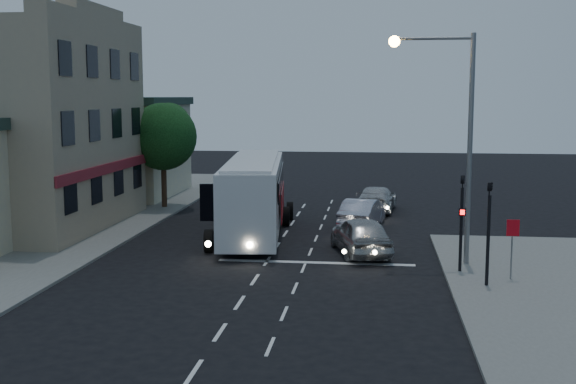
# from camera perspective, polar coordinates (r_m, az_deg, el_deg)

# --- Properties ---
(ground) EXTENTS (120.00, 120.00, 0.00)m
(ground) POSITION_cam_1_polar(r_m,az_deg,el_deg) (27.76, -2.29, -6.42)
(ground) COLOR black
(sidewalk_far) EXTENTS (12.00, 50.00, 0.12)m
(sidewalk_far) POSITION_cam_1_polar(r_m,az_deg,el_deg) (39.26, -19.41, -2.60)
(sidewalk_far) COLOR slate
(sidewalk_far) RESTS_ON ground
(road_markings) EXTENTS (8.00, 30.55, 0.01)m
(road_markings) POSITION_cam_1_polar(r_m,az_deg,el_deg) (30.78, 1.08, -5.00)
(road_markings) COLOR silver
(road_markings) RESTS_ON ground
(tour_bus) EXTENTS (3.83, 12.33, 3.72)m
(tour_bus) POSITION_cam_1_polar(r_m,az_deg,el_deg) (35.01, -2.72, -0.13)
(tour_bus) COLOR silver
(tour_bus) RESTS_ON ground
(car_suv) EXTENTS (3.07, 5.16, 1.65)m
(car_suv) POSITION_cam_1_polar(r_m,az_deg,el_deg) (30.95, 5.78, -3.42)
(car_suv) COLOR #A0A0A0
(car_suv) RESTS_ON ground
(car_sedan_a) EXTENTS (2.43, 4.81, 1.51)m
(car_sedan_a) POSITION_cam_1_polar(r_m,az_deg,el_deg) (37.08, 5.87, -1.69)
(car_sedan_a) COLOR #B7B6C6
(car_sedan_a) RESTS_ON ground
(car_sedan_b) EXTENTS (2.58, 5.28, 1.48)m
(car_sedan_b) POSITION_cam_1_polar(r_m,az_deg,el_deg) (42.40, 7.00, -0.56)
(car_sedan_b) COLOR #B0B0B0
(car_sedan_b) RESTS_ON ground
(traffic_signal_main) EXTENTS (0.25, 0.35, 4.10)m
(traffic_signal_main) POSITION_cam_1_polar(r_m,az_deg,el_deg) (27.88, 13.56, -1.49)
(traffic_signal_main) COLOR black
(traffic_signal_main) RESTS_ON sidewalk_near
(traffic_signal_side) EXTENTS (0.18, 0.15, 4.10)m
(traffic_signal_side) POSITION_cam_1_polar(r_m,az_deg,el_deg) (26.03, 15.59, -2.20)
(traffic_signal_side) COLOR black
(traffic_signal_side) RESTS_ON sidewalk_near
(regulatory_sign) EXTENTS (0.45, 0.12, 2.20)m
(regulatory_sign) POSITION_cam_1_polar(r_m,az_deg,el_deg) (27.28, 17.31, -3.58)
(regulatory_sign) COLOR slate
(regulatory_sign) RESTS_ON sidewalk_near
(streetlight) EXTENTS (3.32, 0.44, 9.00)m
(streetlight) POSITION_cam_1_polar(r_m,az_deg,el_deg) (28.94, 12.95, 5.45)
(streetlight) COLOR slate
(streetlight) RESTS_ON sidewalk_near
(main_building) EXTENTS (10.12, 12.00, 11.00)m
(main_building) POSITION_cam_1_polar(r_m,az_deg,el_deg) (39.15, -21.00, 4.82)
(main_building) COLOR gray
(main_building) RESTS_ON sidewalk_far
(low_building_north) EXTENTS (9.40, 9.40, 6.50)m
(low_building_north) POSITION_cam_1_polar(r_m,az_deg,el_deg) (49.99, -14.00, 3.57)
(low_building_north) COLOR #B8B29F
(low_building_north) RESTS_ON sidewalk_far
(street_tree) EXTENTS (4.00, 4.00, 6.20)m
(street_tree) POSITION_cam_1_polar(r_m,az_deg,el_deg) (43.51, -9.86, 4.57)
(street_tree) COLOR black
(street_tree) RESTS_ON sidewalk_far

